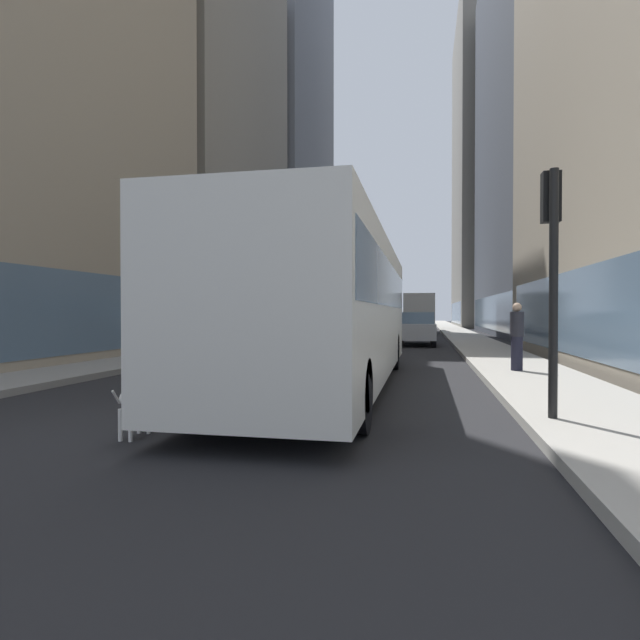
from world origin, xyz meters
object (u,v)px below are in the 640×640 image
car_black_suv (361,321)px  box_truck (420,312)px  transit_bus (331,304)px  dalmatian_dog (138,396)px  car_red_coupe (335,324)px  car_silver_sedan (417,328)px  car_blue_hatchback (420,321)px  traffic_light_near (552,251)px  pedestrian_in_coat (517,336)px

car_black_suv → box_truck: bearing=-51.2°
transit_bus → dalmatian_dog: bearing=-108.7°
transit_bus → car_red_coupe: (-4.00, 23.33, -0.95)m
transit_bus → car_silver_sedan: bearing=83.8°
transit_bus → car_blue_hatchback: 38.66m
car_black_suv → car_red_coupe: (-0.00, -14.29, 0.00)m
car_black_suv → car_red_coupe: size_ratio=0.88×
box_truck → car_red_coupe: bearing=-127.4°
transit_bus → box_truck: (1.60, 30.65, -0.11)m
traffic_light_near → car_red_coupe: bearing=106.2°
car_silver_sedan → car_blue_hatchback: bearing=90.0°
box_truck → dalmatian_dog: bearing=-95.2°
dalmatian_dog → car_black_suv: bearing=93.2°
car_black_suv → dalmatian_dog: bearing=-86.8°
car_red_coupe → dalmatian_dog: bearing=-85.2°
car_red_coupe → car_silver_sedan: 10.24m
car_red_coupe → car_silver_sedan: size_ratio=0.99×
car_red_coupe → pedestrian_in_coat: size_ratio=2.75×
car_black_suv → pedestrian_in_coat: 35.96m
box_truck → pedestrian_in_coat: box_truck is taller
car_blue_hatchback → box_truck: size_ratio=0.54×
transit_bus → car_silver_sedan: transit_bus is taller
car_blue_hatchback → traffic_light_near: traffic_light_near is taller
dalmatian_dog → pedestrian_in_coat: size_ratio=0.57×
box_truck → pedestrian_in_coat: size_ratio=4.44×
car_red_coupe → car_blue_hatchback: bearing=69.9°
car_red_coupe → transit_bus: bearing=-80.3°
transit_bus → car_silver_sedan: size_ratio=2.47×
car_blue_hatchback → dalmatian_dog: car_blue_hatchback is taller
car_black_suv → traffic_light_near: (7.70, -40.86, 1.61)m
car_black_suv → car_silver_sedan: (5.60, -22.86, 0.00)m
car_blue_hatchback → car_silver_sedan: (0.00, -23.85, 0.00)m
car_silver_sedan → traffic_light_near: size_ratio=1.37×
transit_bus → car_silver_sedan: 14.88m
car_red_coupe → box_truck: size_ratio=0.62×
transit_bus → car_blue_hatchback: (1.60, 38.61, -0.95)m
box_truck → pedestrian_in_coat: (2.64, -28.04, -0.66)m
dalmatian_dog → traffic_light_near: bearing=16.7°
car_black_suv → car_silver_sedan: same height
pedestrian_in_coat → traffic_light_near: bearing=-95.3°
car_red_coupe → car_black_suv: bearing=90.0°
pedestrian_in_coat → car_blue_hatchback: bearing=94.2°
transit_bus → pedestrian_in_coat: size_ratio=6.82×
box_truck → traffic_light_near: bearing=-86.5°
car_black_suv → box_truck: box_truck is taller
transit_bus → pedestrian_in_coat: bearing=31.6°
car_black_suv → pedestrian_in_coat: size_ratio=2.41×
car_black_suv → car_silver_sedan: 23.53m
traffic_light_near → car_silver_sedan: bearing=96.7°
transit_bus → pedestrian_in_coat: 5.04m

